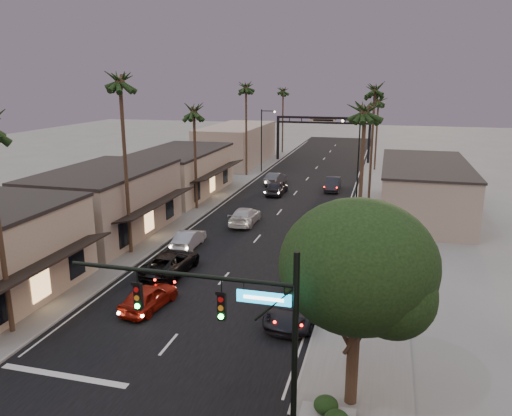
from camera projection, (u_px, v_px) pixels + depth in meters
The scene contains 30 objects.
ground at pixel (285, 205), 53.65m from camera, with size 200.00×200.00×0.00m, color slate.
road at pixel (294, 195), 58.33m from camera, with size 14.00×120.00×0.02m, color black.
sidewalk_left at pixel (234, 179), 67.21m from camera, with size 5.00×92.00×0.12m, color slate.
sidewalk_right at pixel (379, 187), 62.52m from camera, with size 5.00×92.00×0.12m, color slate.
storefront_mid at pixel (106, 204), 43.06m from camera, with size 8.00×14.00×5.50m, color gray.
storefront_far at pixel (180, 173), 58.10m from camera, with size 8.00×16.00×5.00m, color tan.
storefront_dist at pixel (237, 144), 79.49m from camera, with size 8.00×20.00×6.00m, color gray.
building_right at pixel (424, 190), 49.57m from camera, with size 8.00×18.00×5.00m, color gray.
traffic_signal at pixel (241, 321), 17.28m from camera, with size 8.51×0.22×7.80m.
corner_tree at pixel (359, 271), 19.35m from camera, with size 6.20×6.20×8.80m.
arch at pixel (323, 128), 80.32m from camera, with size 15.20×0.40×7.27m.
streetlight_right at pixel (356, 152), 55.28m from camera, with size 2.13×0.30×9.00m.
streetlight_left at pixel (263, 136), 70.85m from camera, with size 2.13×0.30×9.00m.
palm_lb at pixel (119, 76), 35.55m from camera, with size 3.20×3.20×15.20m.
palm_lc at pixel (194, 107), 49.39m from camera, with size 3.20×3.20×12.20m.
palm_ld at pixel (246, 85), 66.67m from camera, with size 3.20×3.20×14.20m.
palm_ra at pixel (365, 106), 33.67m from camera, with size 3.20×3.20×13.20m.
palm_rb at pixel (375, 86), 52.14m from camera, with size 3.20×3.20×14.20m.
palm_rc at pixel (379, 98), 71.34m from camera, with size 3.20×3.20×12.20m.
palm_far at pixel (283, 89), 88.36m from camera, with size 3.20×3.20×13.20m.
oncoming_red at pixel (149, 297), 29.42m from camera, with size 1.75×4.35×1.48m, color maroon.
oncoming_pickup at pixel (171, 262), 34.81m from camera, with size 2.57×5.58×1.55m, color black.
oncoming_silver at pixel (189, 239), 40.19m from camera, with size 1.50×4.29×1.41m, color gray.
oncoming_white at pixel (245, 216), 46.59m from camera, with size 2.16×5.31×1.54m, color #B8B8B8.
oncoming_dgrey at pixel (276, 187), 58.43m from camera, with size 1.95×4.86×1.65m, color black.
oncoming_grey_far at pixel (276, 179), 63.92m from camera, with size 1.64×4.70×1.55m, color #434347.
curbside_near at pixel (296, 306), 28.12m from camera, with size 2.57×5.58×1.55m, color black.
curbside_black at pixel (317, 271), 33.15m from camera, with size 2.29×5.64×1.64m, color black.
curbside_grey at pixel (319, 242), 39.35m from camera, with size 1.63×4.05×1.38m, color #535359.
curbside_far at pixel (333, 184), 60.45m from camera, with size 1.69×4.84×1.59m, color black.
Camera 1 is at (10.20, -11.08, 13.24)m, focal length 35.00 mm.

